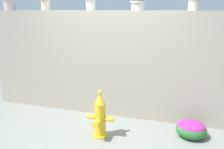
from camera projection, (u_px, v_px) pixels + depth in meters
ground_plane at (98, 135)px, 3.88m from camera, size 24.00×24.00×0.00m
stone_wall at (114, 64)px, 4.51m from camera, size 5.13×0.37×2.00m
fire_hydrant at (100, 117)px, 3.77m from camera, size 0.45×0.35×0.79m
flower_bush_left at (191, 129)px, 3.81m from camera, size 0.49×0.44×0.28m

